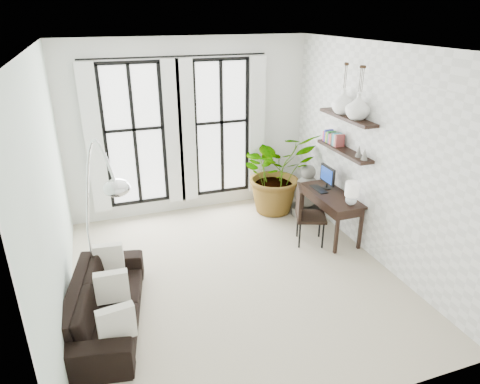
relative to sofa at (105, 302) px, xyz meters
name	(u,v)px	position (x,y,z in m)	size (l,w,h in m)	color
floor	(233,276)	(1.80, 0.43, -0.30)	(5.00, 5.00, 0.00)	#C0B599
ceiling	(232,46)	(1.80, 0.43, 2.90)	(5.00, 5.00, 0.00)	white
wall_left	(49,196)	(-0.45, 0.43, 1.30)	(5.00, 5.00, 0.00)	silver
wall_right	(376,156)	(4.05, 0.43, 1.30)	(5.00, 5.00, 0.00)	white
wall_back	(190,128)	(1.80, 2.93, 1.30)	(4.50, 4.50, 0.00)	white
windows	(180,132)	(1.60, 2.86, 1.26)	(3.26, 0.13, 2.65)	white
wall_shelves	(344,137)	(3.91, 1.12, 1.43)	(0.25, 1.30, 0.60)	black
sofa	(105,302)	(0.00, 0.00, 0.00)	(2.04, 0.80, 0.60)	black
throw_pillows	(112,287)	(0.10, 0.00, 0.20)	(0.40, 1.52, 0.40)	silver
plant	(277,172)	(3.29, 2.30, 0.49)	(1.42, 1.23, 1.57)	#2D7228
desk	(333,198)	(3.75, 1.03, 0.42)	(0.54, 1.29, 1.15)	black
desk_chair	(306,211)	(3.23, 0.99, 0.27)	(0.61, 0.61, 0.99)	black
arc_lamp	(98,183)	(0.10, 0.34, 1.43)	(0.72, 0.92, 2.28)	silver
buddha	(307,194)	(3.76, 1.93, 0.12)	(0.55, 0.55, 0.99)	slate
vase_a	(358,107)	(3.91, 0.83, 1.97)	(0.37, 0.37, 0.38)	white
vase_b	(343,102)	(3.91, 1.23, 1.97)	(0.37, 0.37, 0.38)	white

